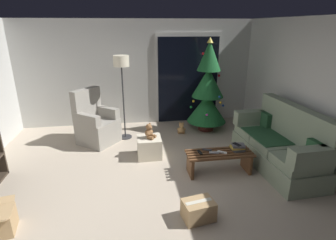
# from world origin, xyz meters

# --- Properties ---
(ground_plane) EXTENTS (7.00, 7.00, 0.00)m
(ground_plane) POSITION_xyz_m (0.00, 0.00, 0.00)
(ground_plane) COLOR #B2A38E
(wall_back) EXTENTS (5.72, 0.12, 2.50)m
(wall_back) POSITION_xyz_m (0.00, 3.06, 1.25)
(wall_back) COLOR beige
(wall_back) RESTS_ON ground
(wall_right) EXTENTS (0.12, 6.00, 2.50)m
(wall_right) POSITION_xyz_m (2.86, 0.00, 1.25)
(wall_right) COLOR beige
(wall_right) RESTS_ON ground
(patio_door_frame) EXTENTS (1.60, 0.02, 2.20)m
(patio_door_frame) POSITION_xyz_m (1.25, 2.99, 1.10)
(patio_door_frame) COLOR silver
(patio_door_frame) RESTS_ON ground
(patio_door_glass) EXTENTS (1.50, 0.02, 2.10)m
(patio_door_glass) POSITION_xyz_m (1.25, 2.97, 1.05)
(patio_door_glass) COLOR black
(patio_door_glass) RESTS_ON ground
(couch) EXTENTS (0.88, 1.98, 1.08)m
(couch) POSITION_xyz_m (2.32, 0.39, 0.40)
(couch) COLOR gray
(couch) RESTS_ON ground
(coffee_table) EXTENTS (1.10, 0.40, 0.37)m
(coffee_table) POSITION_xyz_m (1.21, 0.32, 0.25)
(coffee_table) COLOR brown
(coffee_table) RESTS_ON ground
(remote_graphite) EXTENTS (0.16, 0.11, 0.02)m
(remote_graphite) POSITION_xyz_m (1.02, 0.42, 0.38)
(remote_graphite) COLOR #333338
(remote_graphite) RESTS_ON coffee_table
(remote_black) EXTENTS (0.06, 0.16, 0.02)m
(remote_black) POSITION_xyz_m (0.88, 0.35, 0.38)
(remote_black) COLOR black
(remote_black) RESTS_ON coffee_table
(remote_silver) EXTENTS (0.16, 0.07, 0.02)m
(remote_silver) POSITION_xyz_m (1.11, 0.31, 0.38)
(remote_silver) COLOR #ADADB2
(remote_silver) RESTS_ON coffee_table
(remote_white) EXTENTS (0.15, 0.13, 0.02)m
(remote_white) POSITION_xyz_m (1.24, 0.30, 0.38)
(remote_white) COLOR silver
(remote_white) RESTS_ON coffee_table
(book_stack) EXTENTS (0.24, 0.20, 0.11)m
(book_stack) POSITION_xyz_m (1.53, 0.34, 0.43)
(book_stack) COLOR #4C4C51
(book_stack) RESTS_ON coffee_table
(cell_phone) EXTENTS (0.12, 0.16, 0.01)m
(cell_phone) POSITION_xyz_m (1.50, 0.34, 0.49)
(cell_phone) COLOR black
(cell_phone) RESTS_ON book_stack
(christmas_tree) EXTENTS (0.90, 0.90, 2.12)m
(christmas_tree) POSITION_xyz_m (1.55, 2.26, 0.93)
(christmas_tree) COLOR #4C1E19
(christmas_tree) RESTS_ON ground
(armchair) EXTENTS (0.96, 0.96, 1.13)m
(armchair) POSITION_xyz_m (-0.94, 1.91, 0.40)
(armchair) COLOR gray
(armchair) RESTS_ON ground
(floor_lamp) EXTENTS (0.32, 0.32, 1.78)m
(floor_lamp) POSITION_xyz_m (-0.35, 2.06, 1.51)
(floor_lamp) COLOR #2D2D30
(floor_lamp) RESTS_ON ground
(ottoman) EXTENTS (0.44, 0.44, 0.38)m
(ottoman) POSITION_xyz_m (0.10, 1.07, 0.19)
(ottoman) COLOR beige
(ottoman) RESTS_ON ground
(teddy_bear_chestnut) EXTENTS (0.22, 0.21, 0.29)m
(teddy_bear_chestnut) POSITION_xyz_m (0.11, 1.07, 0.50)
(teddy_bear_chestnut) COLOR brown
(teddy_bear_chestnut) RESTS_ON ottoman
(teddy_bear_honey_by_tree) EXTENTS (0.20, 0.20, 0.29)m
(teddy_bear_honey_by_tree) POSITION_xyz_m (0.92, 2.08, 0.12)
(teddy_bear_honey_by_tree) COLOR tan
(teddy_bear_honey_by_tree) RESTS_ON ground
(cardboard_box_taped_mid_floor) EXTENTS (0.44, 0.35, 0.26)m
(cardboard_box_taped_mid_floor) POSITION_xyz_m (0.58, -0.74, 0.13)
(cardboard_box_taped_mid_floor) COLOR tan
(cardboard_box_taped_mid_floor) RESTS_ON ground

